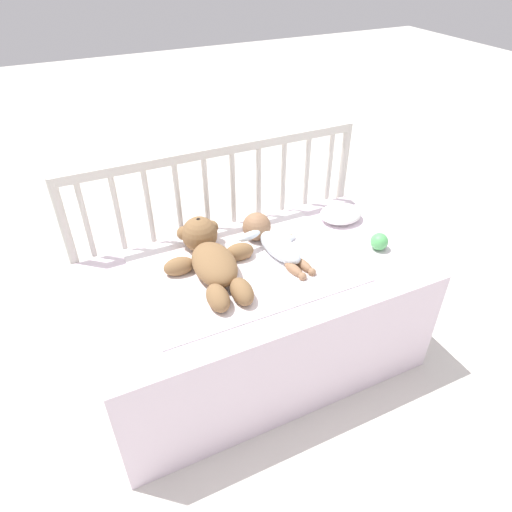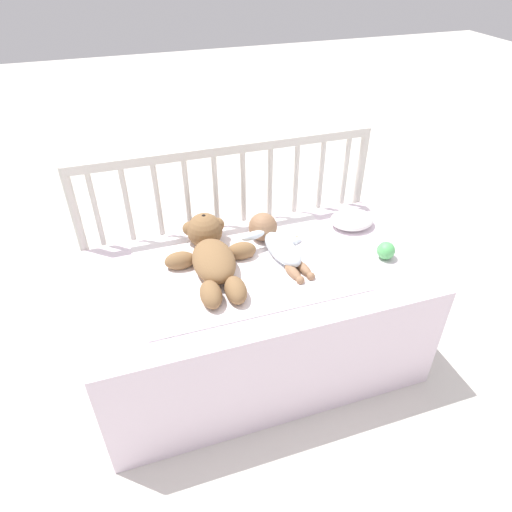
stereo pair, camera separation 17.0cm
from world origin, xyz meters
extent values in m
plane|color=silver|center=(0.00, 0.00, 0.00)|extent=(12.00, 12.00, 0.00)
cube|color=silver|center=(0.00, 0.00, 0.25)|extent=(1.28, 0.69, 0.49)
cylinder|color=beige|center=(-0.62, 0.37, 0.43)|extent=(0.04, 0.04, 0.85)
cylinder|color=beige|center=(0.62, 0.37, 0.43)|extent=(0.04, 0.04, 0.85)
cube|color=beige|center=(0.00, 0.37, 0.83)|extent=(1.24, 0.03, 0.04)
cylinder|color=beige|center=(-0.54, 0.37, 0.65)|extent=(0.02, 0.02, 0.32)
cylinder|color=beige|center=(-0.42, 0.37, 0.65)|extent=(0.02, 0.02, 0.32)
cylinder|color=beige|center=(-0.30, 0.37, 0.65)|extent=(0.02, 0.02, 0.32)
cylinder|color=beige|center=(-0.18, 0.37, 0.65)|extent=(0.02, 0.02, 0.32)
cylinder|color=beige|center=(-0.06, 0.37, 0.65)|extent=(0.02, 0.02, 0.32)
cylinder|color=beige|center=(0.06, 0.37, 0.65)|extent=(0.02, 0.02, 0.32)
cylinder|color=beige|center=(0.18, 0.37, 0.65)|extent=(0.02, 0.02, 0.32)
cylinder|color=beige|center=(0.30, 0.37, 0.65)|extent=(0.02, 0.02, 0.32)
cylinder|color=beige|center=(0.42, 0.37, 0.65)|extent=(0.02, 0.02, 0.32)
cylinder|color=beige|center=(0.54, 0.37, 0.65)|extent=(0.02, 0.02, 0.32)
cube|color=white|center=(-0.04, 0.04, 0.50)|extent=(0.81, 0.57, 0.01)
ellipsoid|color=olive|center=(-0.16, 0.04, 0.54)|extent=(0.17, 0.27, 0.10)
sphere|color=olive|center=(-0.15, 0.23, 0.56)|extent=(0.14, 0.14, 0.14)
sphere|color=tan|center=(-0.15, 0.23, 0.60)|extent=(0.06, 0.06, 0.06)
sphere|color=black|center=(-0.15, 0.23, 0.63)|extent=(0.02, 0.02, 0.02)
sphere|color=olive|center=(-0.20, 0.26, 0.57)|extent=(0.06, 0.06, 0.06)
sphere|color=olive|center=(-0.09, 0.25, 0.57)|extent=(0.06, 0.06, 0.06)
ellipsoid|color=olive|center=(-0.27, 0.11, 0.53)|extent=(0.12, 0.08, 0.07)
ellipsoid|color=olive|center=(-0.03, 0.10, 0.53)|extent=(0.12, 0.08, 0.07)
ellipsoid|color=olive|center=(-0.21, -0.12, 0.53)|extent=(0.08, 0.13, 0.08)
ellipsoid|color=olive|center=(-0.12, -0.13, 0.53)|extent=(0.08, 0.13, 0.08)
ellipsoid|color=white|center=(0.12, 0.04, 0.54)|extent=(0.13, 0.24, 0.09)
sphere|color=#936B4C|center=(0.09, 0.20, 0.55)|extent=(0.12, 0.12, 0.12)
ellipsoid|color=white|center=(0.03, 0.13, 0.57)|extent=(0.11, 0.05, 0.03)
ellipsoid|color=white|center=(0.18, 0.12, 0.51)|extent=(0.11, 0.05, 0.03)
sphere|color=#936B4C|center=(0.00, 0.09, 0.51)|extent=(0.03, 0.03, 0.03)
sphere|color=#936B4C|center=(0.21, 0.13, 0.51)|extent=(0.03, 0.03, 0.03)
ellipsoid|color=#936B4C|center=(0.12, -0.07, 0.51)|extent=(0.05, 0.11, 0.04)
ellipsoid|color=#936B4C|center=(0.16, -0.06, 0.51)|extent=(0.05, 0.11, 0.04)
sphere|color=#936B4C|center=(0.13, -0.12, 0.51)|extent=(0.03, 0.03, 0.03)
sphere|color=#936B4C|center=(0.17, -0.11, 0.51)|extent=(0.03, 0.03, 0.03)
sphere|color=#59BF66|center=(0.50, -0.08, 0.53)|extent=(0.07, 0.07, 0.07)
ellipsoid|color=white|center=(0.49, 0.17, 0.52)|extent=(0.19, 0.16, 0.06)
camera|label=1|loc=(-0.59, -1.23, 1.56)|focal=32.00mm
camera|label=2|loc=(-0.43, -1.29, 1.56)|focal=32.00mm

